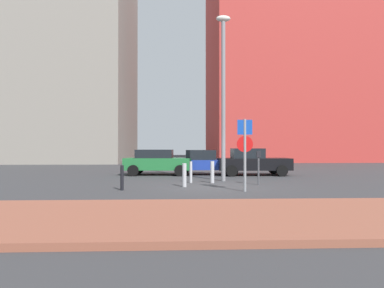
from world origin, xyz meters
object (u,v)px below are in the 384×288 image
(parked_car_green, at_px, (157,162))
(parked_car_black, at_px, (252,162))
(parked_car_blue, at_px, (205,162))
(traffic_bollard_mid, at_px, (122,178))
(traffic_bollard_near, at_px, (191,172))
(traffic_bollard_far, at_px, (212,172))
(parking_sign_post, at_px, (245,146))
(traffic_bollard_edge, at_px, (184,175))
(street_lamp, at_px, (223,85))
(parking_meter, at_px, (259,163))

(parked_car_green, distance_m, parked_car_black, 5.59)
(parked_car_blue, height_order, traffic_bollard_mid, parked_car_blue)
(parked_car_blue, height_order, traffic_bollard_near, parked_car_blue)
(parked_car_black, relative_size, traffic_bollard_far, 4.21)
(parking_sign_post, xyz_separation_m, traffic_bollard_mid, (-4.61, 0.56, -1.21))
(traffic_bollard_near, relative_size, traffic_bollard_mid, 1.03)
(parked_car_green, distance_m, traffic_bollard_edge, 6.39)
(parked_car_green, relative_size, traffic_bollard_mid, 4.21)
(parked_car_green, distance_m, traffic_bollard_far, 5.46)
(street_lamp, relative_size, traffic_bollard_edge, 8.30)
(parking_meter, relative_size, traffic_bollard_edge, 1.52)
(parking_sign_post, bearing_deg, parking_meter, 64.47)
(parked_car_blue, relative_size, parking_sign_post, 1.57)
(traffic_bollard_edge, bearing_deg, parked_car_black, 54.62)
(parked_car_black, bearing_deg, parking_sign_post, -104.41)
(parked_car_black, relative_size, parking_meter, 2.84)
(parking_sign_post, xyz_separation_m, street_lamp, (-0.26, 4.01, 3.00))
(parked_car_green, bearing_deg, parked_car_black, -4.47)
(parking_sign_post, bearing_deg, parked_car_blue, 95.91)
(traffic_bollard_far, bearing_deg, traffic_bollard_near, 171.04)
(parked_car_black, relative_size, traffic_bollard_edge, 4.32)
(parked_car_black, xyz_separation_m, traffic_bollard_far, (-2.78, -4.26, -0.29))
(parked_car_blue, relative_size, parked_car_black, 1.00)
(parking_sign_post, relative_size, street_lamp, 0.33)
(traffic_bollard_edge, bearing_deg, traffic_bollard_near, 78.67)
(street_lamp, distance_m, traffic_bollard_mid, 6.97)
(parked_car_green, height_order, traffic_bollard_mid, parked_car_green)
(parking_sign_post, relative_size, parking_meter, 1.81)
(parked_car_green, relative_size, parked_car_blue, 0.96)
(parked_car_green, relative_size, street_lamp, 0.50)
(street_lamp, bearing_deg, parking_sign_post, -86.34)
(parking_sign_post, height_order, parking_meter, parking_sign_post)
(traffic_bollard_near, bearing_deg, parking_meter, -21.05)
(traffic_bollard_far, bearing_deg, traffic_bollard_edge, -130.93)
(parking_sign_post, distance_m, parking_meter, 2.49)
(parked_car_green, distance_m, parking_meter, 7.35)
(parked_car_black, distance_m, street_lamp, 5.57)
(parking_meter, xyz_separation_m, traffic_bollard_mid, (-5.63, -1.59, -0.48))
(parked_car_black, xyz_separation_m, parking_meter, (-0.87, -5.22, 0.16))
(parked_car_black, relative_size, traffic_bollard_mid, 4.41)
(parking_sign_post, relative_size, traffic_bollard_mid, 2.82)
(traffic_bollard_far, bearing_deg, street_lamp, 54.77)
(parked_car_blue, bearing_deg, parked_car_black, -11.77)
(parked_car_blue, relative_size, traffic_bollard_edge, 4.32)
(traffic_bollard_far, bearing_deg, traffic_bollard_mid, -145.53)
(street_lamp, bearing_deg, parked_car_blue, 98.19)
(parked_car_blue, height_order, parking_sign_post, parking_sign_post)
(parking_sign_post, bearing_deg, parked_car_green, 115.25)
(parking_meter, distance_m, traffic_bollard_far, 2.19)
(parking_meter, bearing_deg, traffic_bollard_mid, -164.23)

